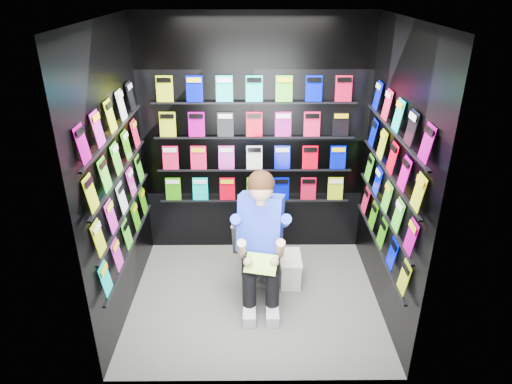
{
  "coord_description": "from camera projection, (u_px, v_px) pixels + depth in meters",
  "views": [
    {
      "loc": [
        -0.01,
        -3.61,
        2.89
      ],
      "look_at": [
        0.01,
        0.15,
        1.1
      ],
      "focal_mm": 32.0,
      "sensor_mm": 36.0,
      "label": 1
    }
  ],
  "objects": [
    {
      "name": "toilet",
      "position": [
        260.0,
        241.0,
        4.79
      ],
      "size": [
        0.58,
        0.83,
        0.73
      ],
      "primitive_type": "imported",
      "rotation": [
        0.0,
        0.0,
        2.91
      ],
      "color": "silver",
      "rests_on": "floor"
    },
    {
      "name": "wall_front",
      "position": [
        255.0,
        239.0,
        3.04
      ],
      "size": [
        2.4,
        0.04,
        2.6
      ],
      "primitive_type": "cube",
      "color": "black",
      "rests_on": "floor"
    },
    {
      "name": "floor",
      "position": [
        255.0,
        299.0,
        4.5
      ],
      "size": [
        2.4,
        2.4,
        0.0
      ],
      "primitive_type": "plane",
      "color": "#5C5C5A",
      "rests_on": "ground"
    },
    {
      "name": "wall_back",
      "position": [
        254.0,
        141.0,
        4.84
      ],
      "size": [
        2.4,
        0.04,
        2.6
      ],
      "primitive_type": "cube",
      "color": "black",
      "rests_on": "floor"
    },
    {
      "name": "held_comic",
      "position": [
        261.0,
        264.0,
        4.04
      ],
      "size": [
        0.31,
        0.23,
        0.12
      ],
      "primitive_type": "cube",
      "rotation": [
        -0.96,
        0.0,
        -0.23
      ],
      "color": "green",
      "rests_on": "reader"
    },
    {
      "name": "comics_left",
      "position": [
        119.0,
        179.0,
        3.93
      ],
      "size": [
        0.06,
        1.7,
        1.37
      ],
      "primitive_type": null,
      "color": "#DE1746",
      "rests_on": "wall_left"
    },
    {
      "name": "longbox_lid",
      "position": [
        290.0,
        258.0,
        4.65
      ],
      "size": [
        0.22,
        0.38,
        0.03
      ],
      "primitive_type": "cube",
      "rotation": [
        0.0,
        0.0,
        -0.01
      ],
      "color": "silver",
      "rests_on": "longbox"
    },
    {
      "name": "reader",
      "position": [
        261.0,
        223.0,
        4.26
      ],
      "size": [
        0.72,
        0.92,
        1.49
      ],
      "primitive_type": null,
      "rotation": [
        0.0,
        0.0,
        -0.23
      ],
      "color": "blue",
      "rests_on": "toilet"
    },
    {
      "name": "longbox",
      "position": [
        290.0,
        270.0,
        4.71
      ],
      "size": [
        0.2,
        0.36,
        0.27
      ],
      "primitive_type": "cube",
      "rotation": [
        0.0,
        0.0,
        -0.01
      ],
      "color": "silver",
      "rests_on": "floor"
    },
    {
      "name": "comics_back",
      "position": [
        254.0,
        141.0,
        4.81
      ],
      "size": [
        2.1,
        0.06,
        1.37
      ],
      "primitive_type": null,
      "color": "#DE1746",
      "rests_on": "wall_back"
    },
    {
      "name": "ceiling",
      "position": [
        255.0,
        19.0,
        3.38
      ],
      "size": [
        2.4,
        2.4,
        0.0
      ],
      "primitive_type": "plane",
      "color": "white",
      "rests_on": "floor"
    },
    {
      "name": "wall_right",
      "position": [
        393.0,
        178.0,
        3.95
      ],
      "size": [
        0.04,
        2.0,
        2.6
      ],
      "primitive_type": "cube",
      "color": "black",
      "rests_on": "floor"
    },
    {
      "name": "wall_left",
      "position": [
        116.0,
        179.0,
        3.93
      ],
      "size": [
        0.04,
        2.0,
        2.6
      ],
      "primitive_type": "cube",
      "color": "black",
      "rests_on": "floor"
    },
    {
      "name": "comics_right",
      "position": [
        390.0,
        178.0,
        3.95
      ],
      "size": [
        0.06,
        1.7,
        1.37
      ],
      "primitive_type": null,
      "color": "#DE1746",
      "rests_on": "wall_right"
    }
  ]
}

